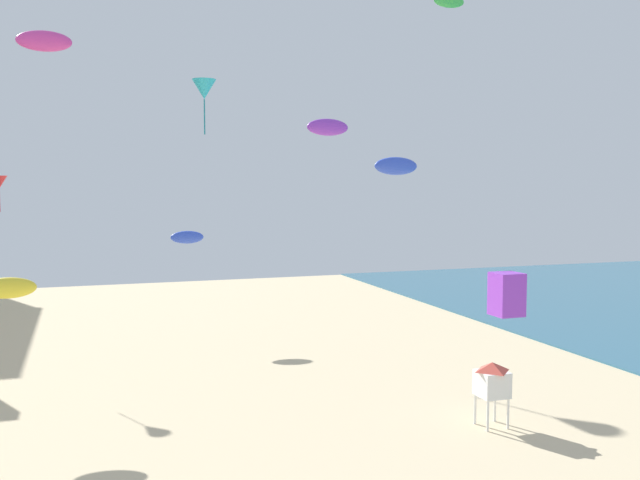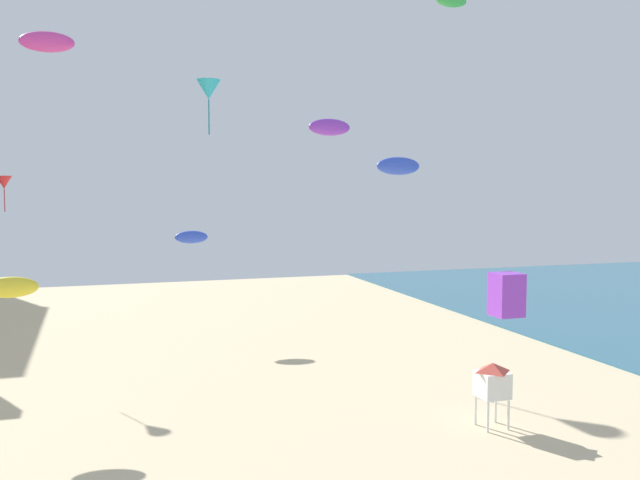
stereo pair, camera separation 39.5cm
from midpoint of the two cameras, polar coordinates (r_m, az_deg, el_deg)
lifeguard_stand at (r=28.41m, az=13.49°, el=-11.08°), size 1.10×1.10×2.55m
kite_blue_parafoil at (r=34.83m, az=5.90°, el=6.03°), size 2.28×0.63×0.89m
kite_green_parafoil at (r=35.57m, az=10.16°, el=18.67°), size 1.60×0.45×0.62m
kite_cyan_delta at (r=46.65m, az=-9.69°, el=12.04°), size 1.55×1.55×3.53m
kite_magenta_parafoil at (r=33.63m, az=-21.95°, el=14.85°), size 2.31×0.64×0.90m
kite_blue_parafoil_2 at (r=44.93m, az=-11.05°, el=0.22°), size 2.08×0.58×0.81m
kite_yellow_parafoil_2 at (r=31.04m, az=-24.52°, el=-3.59°), size 2.23×0.62×0.87m
kite_purple_box at (r=25.98m, az=14.59°, el=-4.31°), size 0.99×0.99×1.56m
kite_purple_parafoil at (r=33.03m, az=0.28°, el=9.20°), size 2.03×0.56×0.79m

